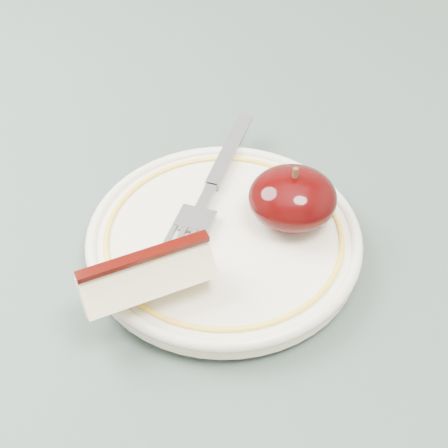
{
  "coord_description": "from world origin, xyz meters",
  "views": [
    {
      "loc": [
        0.11,
        -0.34,
        1.1
      ],
      "look_at": [
        0.1,
        -0.02,
        0.78
      ],
      "focal_mm": 50.0,
      "sensor_mm": 36.0,
      "label": 1
    }
  ],
  "objects_px": {
    "table": "(110,296)",
    "apple_half": "(293,198)",
    "plate": "(224,237)",
    "fork": "(211,187)"
  },
  "relations": [
    {
      "from": "table",
      "to": "apple_half",
      "type": "xyz_separation_m",
      "value": [
        0.15,
        -0.0,
        0.13
      ]
    },
    {
      "from": "table",
      "to": "apple_half",
      "type": "distance_m",
      "value": 0.2
    },
    {
      "from": "table",
      "to": "plate",
      "type": "height_order",
      "value": "plate"
    },
    {
      "from": "plate",
      "to": "apple_half",
      "type": "relative_size",
      "value": 3.11
    },
    {
      "from": "table",
      "to": "plate",
      "type": "bearing_deg",
      "value": -12.3
    },
    {
      "from": "table",
      "to": "apple_half",
      "type": "bearing_deg",
      "value": -1.55
    },
    {
      "from": "table",
      "to": "apple_half",
      "type": "relative_size",
      "value": 13.82
    },
    {
      "from": "plate",
      "to": "apple_half",
      "type": "xyz_separation_m",
      "value": [
        0.05,
        0.02,
        0.02
      ]
    },
    {
      "from": "apple_half",
      "to": "fork",
      "type": "relative_size",
      "value": 0.36
    },
    {
      "from": "plate",
      "to": "fork",
      "type": "xyz_separation_m",
      "value": [
        -0.01,
        0.05,
        0.01
      ]
    }
  ]
}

